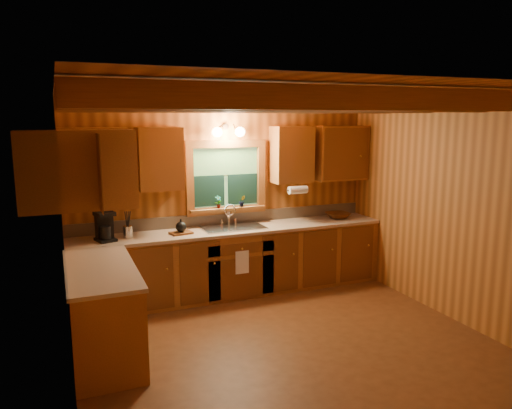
{
  "coord_description": "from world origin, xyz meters",
  "views": [
    {
      "loc": [
        -2.13,
        -4.37,
        2.35
      ],
      "look_at": [
        0.0,
        0.8,
        1.35
      ],
      "focal_mm": 34.26,
      "sensor_mm": 36.0,
      "label": 1
    }
  ],
  "objects": [
    {
      "name": "potted_plant_right",
      "position": [
        0.21,
        1.8,
        1.22
      ],
      "size": [
        0.09,
        0.08,
        0.16
      ],
      "primitive_type": "imported",
      "rotation": [
        0.0,
        0.0,
        -0.06
      ],
      "color": "brown",
      "rests_on": "window_sill"
    },
    {
      "name": "countertop",
      "position": [
        -0.48,
        1.29,
        0.88
      ],
      "size": [
        4.2,
        2.24,
        0.04
      ],
      "color": "tan",
      "rests_on": "base_cabinets"
    },
    {
      "name": "room",
      "position": [
        0.0,
        0.0,
        1.3
      ],
      "size": [
        4.2,
        4.2,
        4.2
      ],
      "color": "#5D3216",
      "rests_on": "ground"
    },
    {
      "name": "upper_cabinets",
      "position": [
        -0.56,
        1.42,
        1.84
      ],
      "size": [
        4.19,
        1.77,
        0.78
      ],
      "color": "brown",
      "rests_on": "room"
    },
    {
      "name": "coffee_maker",
      "position": [
        -1.64,
        1.56,
        1.08
      ],
      "size": [
        0.2,
        0.26,
        0.36
      ],
      "rotation": [
        0.0,
        0.0,
        0.29
      ],
      "color": "black",
      "rests_on": "countertop"
    },
    {
      "name": "window",
      "position": [
        0.0,
        1.87,
        1.53
      ],
      "size": [
        1.12,
        0.08,
        1.0
      ],
      "color": "brown",
      "rests_on": "room"
    },
    {
      "name": "teakettle",
      "position": [
        -0.72,
        1.54,
        0.99
      ],
      "size": [
        0.13,
        0.13,
        0.17
      ],
      "rotation": [
        0.0,
        0.0,
        0.22
      ],
      "color": "black",
      "rests_on": "cutting_board"
    },
    {
      "name": "potted_plant_left",
      "position": [
        -0.13,
        1.81,
        1.23
      ],
      "size": [
        0.11,
        0.09,
        0.18
      ],
      "primitive_type": "imported",
      "rotation": [
        0.0,
        0.0,
        0.31
      ],
      "color": "brown",
      "rests_on": "window_sill"
    },
    {
      "name": "backsplash",
      "position": [
        0.0,
        1.89,
        0.98
      ],
      "size": [
        4.2,
        0.02,
        0.16
      ],
      "primitive_type": "cube",
      "color": "tan",
      "rests_on": "room"
    },
    {
      "name": "wall_sconce",
      "position": [
        0.0,
        1.75,
        2.16
      ],
      "size": [
        0.45,
        0.21,
        0.17
      ],
      "color": "black",
      "rests_on": "room"
    },
    {
      "name": "dishwasher_panel",
      "position": [
        -1.47,
        0.68,
        0.43
      ],
      "size": [
        0.02,
        0.6,
        0.8
      ],
      "primitive_type": "cube",
      "color": "white",
      "rests_on": "base_cabinets"
    },
    {
      "name": "utensil_crock",
      "position": [
        -1.37,
        1.6,
        0.98
      ],
      "size": [
        0.12,
        0.12,
        0.33
      ],
      "rotation": [
        0.0,
        0.0,
        -0.34
      ],
      "color": "silver",
      "rests_on": "countertop"
    },
    {
      "name": "base_cabinets",
      "position": [
        -0.49,
        1.28,
        0.43
      ],
      "size": [
        4.2,
        2.22,
        0.86
      ],
      "color": "brown",
      "rests_on": "ground"
    },
    {
      "name": "ceiling_beams",
      "position": [
        0.0,
        0.0,
        2.49
      ],
      "size": [
        4.2,
        2.54,
        0.18
      ],
      "color": "brown",
      "rests_on": "room"
    },
    {
      "name": "wicker_basket",
      "position": [
        1.63,
        1.62,
        0.94
      ],
      "size": [
        0.35,
        0.35,
        0.08
      ],
      "primitive_type": "imported",
      "rotation": [
        0.0,
        0.0,
        -0.02
      ],
      "color": "#48230C",
      "rests_on": "countertop"
    },
    {
      "name": "cutting_board",
      "position": [
        -0.72,
        1.54,
        0.91
      ],
      "size": [
        0.29,
        0.23,
        0.02
      ],
      "primitive_type": "cube",
      "rotation": [
        0.0,
        0.0,
        0.18
      ],
      "color": "brown",
      "rests_on": "countertop"
    },
    {
      "name": "dish_towel",
      "position": [
        0.0,
        1.26,
        0.52
      ],
      "size": [
        0.18,
        0.01,
        0.3
      ],
      "primitive_type": "cube",
      "color": "white",
      "rests_on": "base_cabinets"
    },
    {
      "name": "window_sill",
      "position": [
        0.0,
        1.82,
        1.12
      ],
      "size": [
        1.06,
        0.14,
        0.04
      ],
      "primitive_type": "cube",
      "color": "brown",
      "rests_on": "room"
    },
    {
      "name": "paper_towel_roll",
      "position": [
        0.92,
        1.53,
        1.37
      ],
      "size": [
        0.27,
        0.11,
        0.11
      ],
      "primitive_type": "cylinder",
      "rotation": [
        0.0,
        1.57,
        0.0
      ],
      "color": "white",
      "rests_on": "upper_cabinets"
    },
    {
      "name": "sink",
      "position": [
        0.0,
        1.6,
        0.86
      ],
      "size": [
        0.82,
        0.48,
        0.43
      ],
      "color": "silver",
      "rests_on": "countertop"
    }
  ]
}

